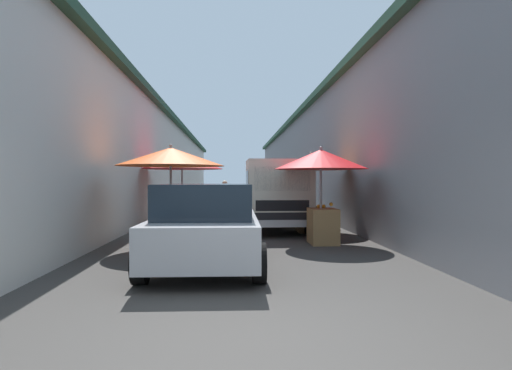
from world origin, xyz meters
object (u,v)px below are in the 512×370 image
at_px(vendor_by_crates, 281,192).
at_px(vendor_in_shade, 225,198).
at_px(fruit_stall_far_left, 311,170).
at_px(delivery_truck, 276,197).
at_px(fruit_stall_mid_lane, 182,167).
at_px(fruit_stall_far_right, 321,170).
at_px(hatchback_car, 207,224).
at_px(parked_scooter, 292,205).
at_px(plastic_stool, 186,209).
at_px(fruit_stall_near_left, 171,166).

bearing_deg(vendor_by_crates, vendor_in_shade, 147.83).
bearing_deg(fruit_stall_far_left, delivery_truck, 89.72).
bearing_deg(vendor_in_shade, vendor_by_crates, -32.17).
relative_size(vendor_by_crates, vendor_in_shade, 1.07).
relative_size(fruit_stall_mid_lane, vendor_by_crates, 1.74).
relative_size(fruit_stall_far_right, delivery_truck, 0.47).
relative_size(fruit_stall_mid_lane, delivery_truck, 0.57).
bearing_deg(hatchback_car, parked_scooter, -16.29).
distance_m(vendor_in_shade, plastic_stool, 2.23).
bearing_deg(hatchback_car, vendor_by_crates, -12.41).
bearing_deg(plastic_stool, hatchback_car, -171.57).
distance_m(fruit_stall_far_left, plastic_stool, 6.80).
relative_size(fruit_stall_near_left, delivery_truck, 0.49).
height_order(fruit_stall_near_left, vendor_by_crates, fruit_stall_near_left).
relative_size(fruit_stall_near_left, vendor_in_shade, 1.60).
xyz_separation_m(fruit_stall_far_left, vendor_in_shade, (3.69, 2.59, -0.96)).
distance_m(fruit_stall_mid_lane, vendor_by_crates, 7.01).
xyz_separation_m(fruit_stall_far_left, parked_scooter, (5.63, -0.29, -1.37)).
distance_m(vendor_in_shade, parked_scooter, 3.50).
bearing_deg(hatchback_car, fruit_stall_mid_lane, 10.30).
bearing_deg(plastic_stool, fruit_stall_mid_lane, -176.17).
bearing_deg(fruit_stall_far_right, fruit_stall_near_left, 96.20).
xyz_separation_m(fruit_stall_mid_lane, vendor_by_crates, (5.63, -4.05, -1.03)).
bearing_deg(fruit_stall_far_right, vendor_by_crates, -1.15).
height_order(fruit_stall_near_left, plastic_stool, fruit_stall_near_left).
distance_m(fruit_stall_far_left, vendor_in_shade, 4.61).
xyz_separation_m(hatchback_car, parked_scooter, (10.41, -3.04, -0.29)).
distance_m(fruit_stall_mid_lane, vendor_in_shade, 2.33).
bearing_deg(fruit_stall_near_left, parked_scooter, -25.59).
relative_size(hatchback_car, parked_scooter, 2.38).
bearing_deg(fruit_stall_near_left, fruit_stall_far_right, -83.80).
relative_size(vendor_by_crates, plastic_stool, 3.72).
bearing_deg(parked_scooter, fruit_stall_far_right, 176.64).
distance_m(fruit_stall_mid_lane, fruit_stall_far_right, 5.94).
bearing_deg(delivery_truck, fruit_stall_far_left, -90.28).
bearing_deg(fruit_stall_mid_lane, plastic_stool, 3.83).
bearing_deg(parked_scooter, delivery_truck, 166.83).
bearing_deg(fruit_stall_mid_lane, fruit_stall_near_left, -176.09).
distance_m(fruit_stall_near_left, vendor_in_shade, 6.54).
height_order(fruit_stall_near_left, fruit_stall_far_left, fruit_stall_far_left).
relative_size(vendor_in_shade, parked_scooter, 0.91).
bearing_deg(delivery_truck, fruit_stall_far_right, -159.70).
xyz_separation_m(delivery_truck, plastic_stool, (5.11, 3.19, -0.71)).
height_order(vendor_in_shade, parked_scooter, vendor_in_shade).
relative_size(fruit_stall_near_left, parked_scooter, 1.47).
xyz_separation_m(fruit_stall_near_left, hatchback_car, (-2.10, -0.94, -1.09)).
xyz_separation_m(fruit_stall_mid_lane, plastic_stool, (2.89, 0.19, -1.64)).
xyz_separation_m(fruit_stall_near_left, vendor_by_crates, (10.53, -3.72, -0.89)).
bearing_deg(fruit_stall_far_right, parked_scooter, -3.36).
relative_size(vendor_in_shade, plastic_stool, 3.47).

